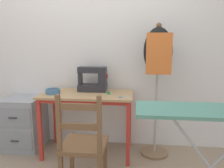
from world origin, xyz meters
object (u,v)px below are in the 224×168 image
ironing_board (215,116)px  fabric_bowl (53,91)px  filing_cabinet (24,122)px  sewing_machine (94,80)px  thread_spool_near_machine (109,93)px  scissors (123,97)px  wooden_chair (83,145)px  dress_form (158,60)px

ironing_board → fabric_bowl: bearing=150.7°
fabric_bowl → filing_cabinet: 0.66m
sewing_machine → thread_spool_near_machine: sewing_machine is taller
sewing_machine → ironing_board: sewing_machine is taller
scissors → ironing_board: 1.02m
sewing_machine → wooden_chair: bearing=-87.1°
dress_form → thread_spool_near_machine: bearing=-168.8°
filing_cabinet → scissors: bearing=-10.8°
thread_spool_near_machine → ironing_board: ironing_board is taller
sewing_machine → scissors: bearing=-38.7°
sewing_machine → ironing_board: (1.05, -1.03, -0.07)m
thread_spool_near_machine → wooden_chair: bearing=-104.8°
thread_spool_near_machine → ironing_board: bearing=-45.0°
dress_form → fabric_bowl: bearing=-174.2°
fabric_bowl → thread_spool_near_machine: (0.64, 0.01, -0.01)m
wooden_chair → filing_cabinet: 1.19m
fabric_bowl → filing_cabinet: bearing=162.2°
dress_form → scissors: bearing=-150.3°
scissors → dress_form: 0.58m
scissors → thread_spool_near_machine: 0.20m
fabric_bowl → wooden_chair: (0.49, -0.58, -0.36)m
ironing_board → scissors: bearing=132.8°
sewing_machine → ironing_board: bearing=-44.5°
thread_spool_near_machine → filing_cabinet: thread_spool_near_machine is taller
filing_cabinet → ironing_board: (1.95, -0.98, 0.49)m
fabric_bowl → dress_form: 1.24m
scissors → wooden_chair: 0.67m
thread_spool_near_machine → dress_form: dress_form is taller
fabric_bowl → filing_cabinet: fabric_bowl is taller
fabric_bowl → thread_spool_near_machine: size_ratio=3.69×
ironing_board → dress_form: bearing=108.1°
sewing_machine → fabric_bowl: size_ratio=2.18×
fabric_bowl → dress_form: bearing=5.8°
sewing_machine → ironing_board: 1.47m
fabric_bowl → wooden_chair: wooden_chair is taller
fabric_bowl → scissors: (0.81, -0.09, -0.03)m
sewing_machine → filing_cabinet: sewing_machine is taller
filing_cabinet → wooden_chair: bearing=-37.6°
dress_form → wooden_chair: bearing=-134.8°
thread_spool_near_machine → dress_form: (0.54, 0.11, 0.37)m
dress_form → ironing_board: bearing=-71.9°
filing_cabinet → dress_form: dress_form is taller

